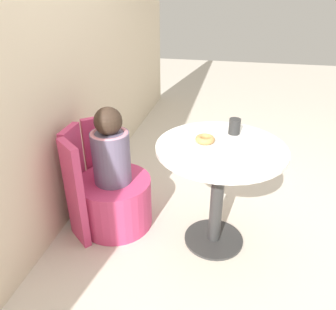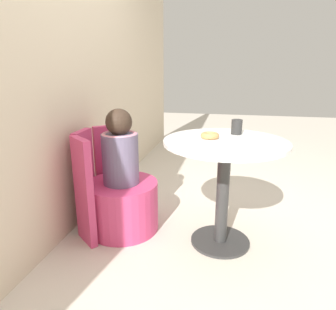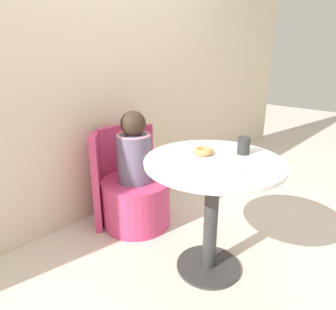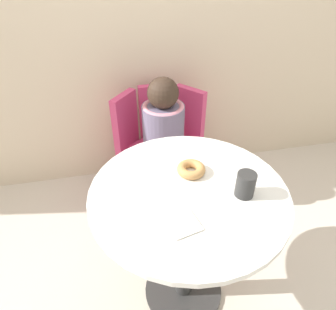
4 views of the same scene
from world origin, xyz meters
TOP-DOWN VIEW (x-y plane):
  - ground_plane at (0.00, 0.00)m, footprint 12.00×12.00m
  - back_wall at (0.00, 1.13)m, footprint 6.00×0.06m
  - round_table at (-0.07, -0.00)m, footprint 0.79×0.79m
  - tub_chair at (-0.03, 0.73)m, footprint 0.53×0.53m
  - booth_backrest at (-0.03, 0.95)m, footprint 0.63×0.23m
  - child_figure at (-0.03, 0.73)m, footprint 0.26×0.26m
  - donut at (-0.03, 0.10)m, footprint 0.12×0.12m
  - cup at (0.13, -0.07)m, footprint 0.07×0.07m
  - paper_napkin at (-0.13, -0.17)m, footprint 0.12×0.12m

SIDE VIEW (x-z plane):
  - ground_plane at x=0.00m, z-range 0.00..0.00m
  - tub_chair at x=-0.03m, z-range 0.00..0.37m
  - booth_backrest at x=-0.03m, z-range 0.00..0.75m
  - round_table at x=-0.07m, z-range 0.19..0.93m
  - child_figure at x=-0.03m, z-range 0.35..0.89m
  - paper_napkin at x=-0.13m, z-range 0.74..0.74m
  - donut at x=-0.03m, z-range 0.74..0.77m
  - cup at x=0.13m, z-range 0.74..0.84m
  - back_wall at x=0.00m, z-range 0.00..2.40m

